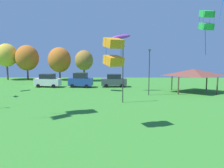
{
  "coord_description": "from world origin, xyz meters",
  "views": [
    {
      "loc": [
        1.36,
        2.31,
        6.15
      ],
      "look_at": [
        1.23,
        17.32,
        4.13
      ],
      "focal_mm": 38.0,
      "sensor_mm": 36.0,
      "label": 1
    }
  ],
  "objects_px": {
    "kite_flying_9": "(114,52)",
    "parked_car_leftmost": "(48,81)",
    "parked_car_third_from_left": "(114,81)",
    "treeline_tree_2": "(59,60)",
    "kite_flying_0": "(121,37)",
    "treeline_tree_0": "(7,55)",
    "kite_flying_5": "(207,20)",
    "light_post_0": "(123,71)",
    "treeline_tree_3": "(84,60)",
    "treeline_tree_1": "(27,58)",
    "light_post_1": "(149,70)",
    "parked_car_second_from_left": "(81,80)",
    "park_pavilion": "(194,72)"
  },
  "relations": [
    {
      "from": "parked_car_third_from_left",
      "to": "treeline_tree_2",
      "type": "distance_m",
      "value": 16.55
    },
    {
      "from": "light_post_0",
      "to": "treeline_tree_0",
      "type": "height_order",
      "value": "treeline_tree_0"
    },
    {
      "from": "kite_flying_0",
      "to": "treeline_tree_2",
      "type": "xyz_separation_m",
      "value": [
        -13.19,
        15.72,
        -4.0
      ]
    },
    {
      "from": "kite_flying_0",
      "to": "parked_car_third_from_left",
      "type": "distance_m",
      "value": 8.92
    },
    {
      "from": "treeline_tree_0",
      "to": "kite_flying_0",
      "type": "bearing_deg",
      "value": -32.44
    },
    {
      "from": "parked_car_leftmost",
      "to": "light_post_1",
      "type": "relative_size",
      "value": 0.72
    },
    {
      "from": "kite_flying_0",
      "to": "treeline_tree_3",
      "type": "xyz_separation_m",
      "value": [
        -7.5,
        13.85,
        -4.05
      ]
    },
    {
      "from": "kite_flying_0",
      "to": "kite_flying_5",
      "type": "relative_size",
      "value": 0.5
    },
    {
      "from": "parked_car_third_from_left",
      "to": "treeline_tree_0",
      "type": "xyz_separation_m",
      "value": [
        -23.94,
        10.95,
        4.34
      ]
    },
    {
      "from": "kite_flying_5",
      "to": "treeline_tree_1",
      "type": "xyz_separation_m",
      "value": [
        -31.59,
        21.09,
        -5.42
      ]
    },
    {
      "from": "parked_car_second_from_left",
      "to": "park_pavilion",
      "type": "bearing_deg",
      "value": -7.64
    },
    {
      "from": "kite_flying_9",
      "to": "park_pavilion",
      "type": "xyz_separation_m",
      "value": [
        12.29,
        17.49,
        -3.1
      ]
    },
    {
      "from": "treeline_tree_3",
      "to": "treeline_tree_0",
      "type": "bearing_deg",
      "value": 173.34
    },
    {
      "from": "park_pavilion",
      "to": "treeline_tree_2",
      "type": "bearing_deg",
      "value": 146.26
    },
    {
      "from": "park_pavilion",
      "to": "treeline_tree_1",
      "type": "relative_size",
      "value": 0.95
    },
    {
      "from": "light_post_0",
      "to": "treeline_tree_0",
      "type": "xyz_separation_m",
      "value": [
        -25.03,
        24.19,
        1.56
      ]
    },
    {
      "from": "light_post_0",
      "to": "treeline_tree_2",
      "type": "bearing_deg",
      "value": 118.81
    },
    {
      "from": "parked_car_third_from_left",
      "to": "treeline_tree_1",
      "type": "relative_size",
      "value": 0.58
    },
    {
      "from": "parked_car_third_from_left",
      "to": "light_post_1",
      "type": "xyz_separation_m",
      "value": [
        5.02,
        -8.23,
        2.55
      ]
    },
    {
      "from": "kite_flying_9",
      "to": "park_pavilion",
      "type": "distance_m",
      "value": 21.6
    },
    {
      "from": "kite_flying_5",
      "to": "parked_car_third_from_left",
      "type": "bearing_deg",
      "value": 140.69
    },
    {
      "from": "parked_car_third_from_left",
      "to": "light_post_0",
      "type": "relative_size",
      "value": 0.64
    },
    {
      "from": "parked_car_leftmost",
      "to": "treeline_tree_1",
      "type": "distance_m",
      "value": 14.29
    },
    {
      "from": "kite_flying_5",
      "to": "treeline_tree_3",
      "type": "height_order",
      "value": "kite_flying_5"
    },
    {
      "from": "parked_car_third_from_left",
      "to": "treeline_tree_2",
      "type": "xyz_separation_m",
      "value": [
        -12.11,
        10.77,
        3.35
      ]
    },
    {
      "from": "light_post_1",
      "to": "parked_car_leftmost",
      "type": "bearing_deg",
      "value": 154.78
    },
    {
      "from": "treeline_tree_0",
      "to": "treeline_tree_3",
      "type": "height_order",
      "value": "treeline_tree_0"
    },
    {
      "from": "kite_flying_9",
      "to": "parked_car_leftmost",
      "type": "height_order",
      "value": "kite_flying_9"
    },
    {
      "from": "parked_car_second_from_left",
      "to": "light_post_1",
      "type": "height_order",
      "value": "light_post_1"
    },
    {
      "from": "kite_flying_5",
      "to": "treeline_tree_1",
      "type": "relative_size",
      "value": 0.76
    },
    {
      "from": "kite_flying_0",
      "to": "treeline_tree_3",
      "type": "distance_m",
      "value": 16.27
    },
    {
      "from": "kite_flying_5",
      "to": "treeline_tree_2",
      "type": "xyz_separation_m",
      "value": [
        -24.26,
        20.72,
        -5.83
      ]
    },
    {
      "from": "kite_flying_0",
      "to": "light_post_1",
      "type": "bearing_deg",
      "value": -39.76
    },
    {
      "from": "parked_car_leftmost",
      "to": "park_pavilion",
      "type": "distance_m",
      "value": 24.69
    },
    {
      "from": "kite_flying_5",
      "to": "treeline_tree_1",
      "type": "distance_m",
      "value": 38.37
    },
    {
      "from": "treeline_tree_2",
      "to": "kite_flying_9",
      "type": "bearing_deg",
      "value": -70.29
    },
    {
      "from": "parked_car_third_from_left",
      "to": "treeline_tree_1",
      "type": "bearing_deg",
      "value": 148.12
    },
    {
      "from": "kite_flying_0",
      "to": "treeline_tree_1",
      "type": "relative_size",
      "value": 0.38
    },
    {
      "from": "light_post_1",
      "to": "parked_car_second_from_left",
      "type": "bearing_deg",
      "value": 144.48
    },
    {
      "from": "treeline_tree_2",
      "to": "treeline_tree_3",
      "type": "distance_m",
      "value": 5.99
    },
    {
      "from": "parked_car_third_from_left",
      "to": "treeline_tree_0",
      "type": "height_order",
      "value": "treeline_tree_0"
    },
    {
      "from": "kite_flying_0",
      "to": "treeline_tree_1",
      "type": "height_order",
      "value": "kite_flying_0"
    },
    {
      "from": "kite_flying_0",
      "to": "treeline_tree_3",
      "type": "relative_size",
      "value": 0.45
    },
    {
      "from": "kite_flying_5",
      "to": "kite_flying_9",
      "type": "distance_m",
      "value": 18.32
    },
    {
      "from": "parked_car_leftmost",
      "to": "treeline_tree_1",
      "type": "relative_size",
      "value": 0.61
    },
    {
      "from": "treeline_tree_1",
      "to": "treeline_tree_3",
      "type": "height_order",
      "value": "treeline_tree_1"
    },
    {
      "from": "kite_flying_9",
      "to": "parked_car_third_from_left",
      "type": "relative_size",
      "value": 0.51
    },
    {
      "from": "treeline_tree_2",
      "to": "parked_car_leftmost",
      "type": "bearing_deg",
      "value": -88.27
    },
    {
      "from": "light_post_0",
      "to": "treeline_tree_2",
      "type": "height_order",
      "value": "treeline_tree_2"
    },
    {
      "from": "treeline_tree_0",
      "to": "kite_flying_9",
      "type": "bearing_deg",
      "value": -54.83
    }
  ]
}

